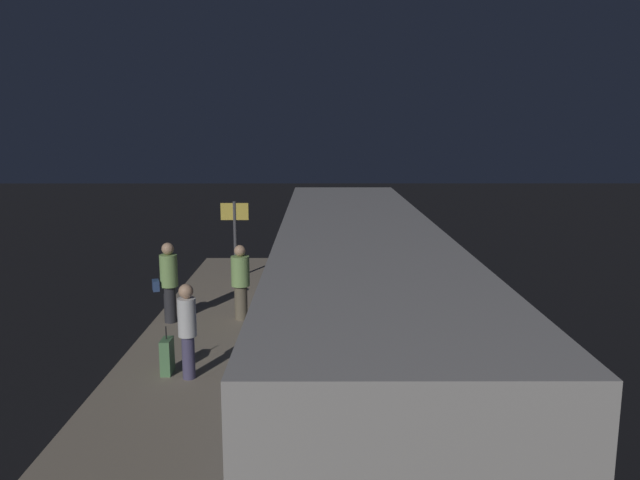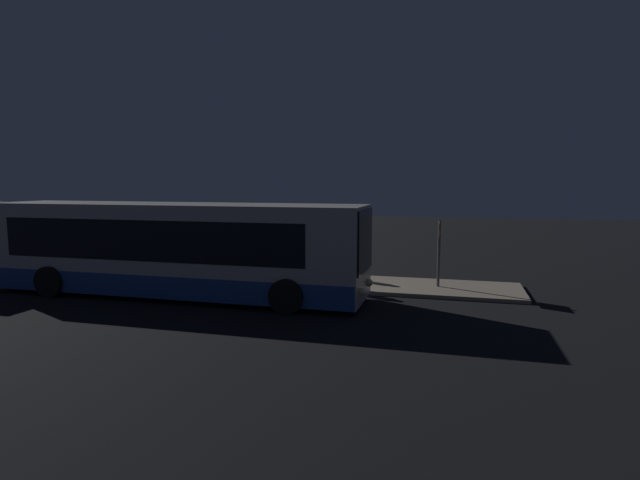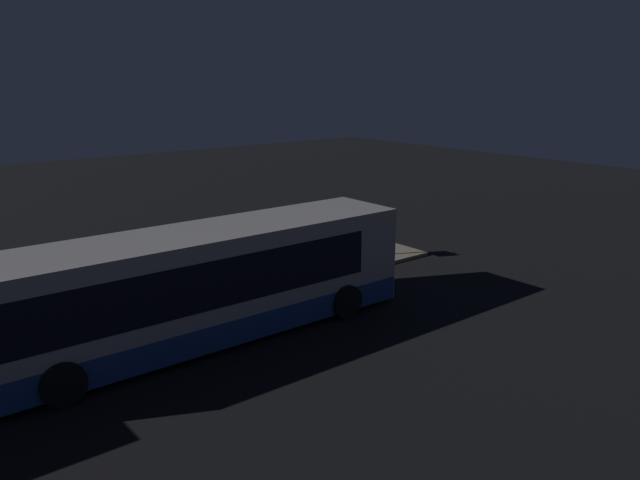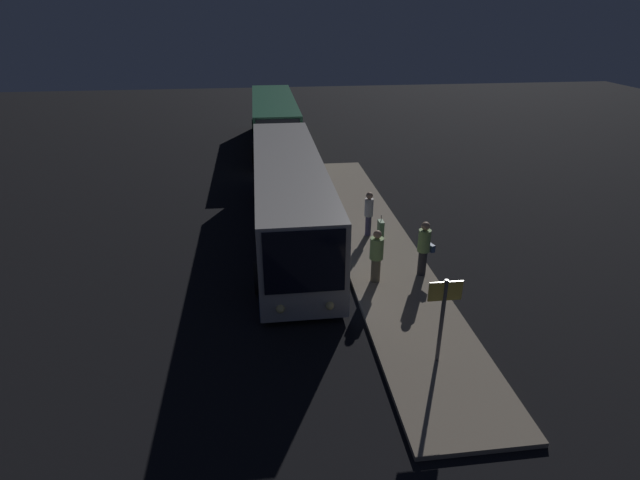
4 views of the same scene
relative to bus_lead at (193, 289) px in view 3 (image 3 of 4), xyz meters
name	(u,v)px [view 3 (image 3 of 4)]	position (x,y,z in m)	size (l,w,h in m)	color
ground	(230,330)	(1.12, 0.08, -1.50)	(80.00, 80.00, 0.00)	black
platform	(181,299)	(1.12, 3.07, -1.44)	(20.00, 2.78, 0.13)	gray
bus_lead	(193,289)	(0.00, 0.00, 0.00)	(12.58, 2.77, 3.01)	#B2ADA8
passenger_boarding	(274,256)	(4.26, 2.44, -0.43)	(0.44, 0.44, 1.76)	#6B604C
passenger_waiting	(171,271)	(0.77, 2.95, -0.41)	(0.41, 0.41, 1.73)	#4C476B
passenger_with_bags	(242,245)	(4.02, 4.05, -0.37)	(0.51, 0.65, 1.86)	#2D2D33
suitcase	(173,286)	(0.99, 3.38, -1.05)	(0.40, 0.18, 0.89)	#598C59
sign_post	(352,219)	(8.31, 3.09, 0.12)	(0.10, 0.81, 2.29)	#4C4C51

